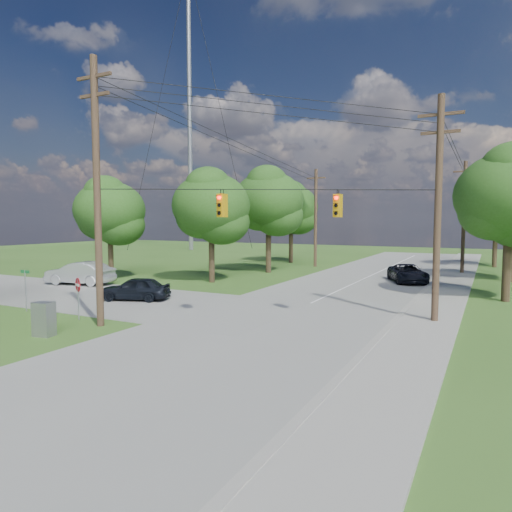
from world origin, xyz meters
The scene contains 22 objects.
ground centered at (0.00, 0.00, 0.00)m, with size 140.00×140.00×0.00m, color #345B1E.
main_road centered at (2.00, 5.00, 0.01)m, with size 10.00×100.00×0.03m, color gray.
sidewalk_east centered at (8.70, 5.00, 0.06)m, with size 2.60×100.00×0.12m, color gray.
pole_sw centered at (-4.60, 0.40, 6.23)m, with size 2.00×0.32×12.00m.
pole_ne centered at (8.90, 8.00, 5.47)m, with size 2.00×0.32×10.50m.
pole_north_e centered at (8.90, 30.00, 5.13)m, with size 2.00×0.32×10.00m.
pole_north_w centered at (-5.00, 30.00, 5.13)m, with size 2.00×0.32×10.00m.
power_lines centered at (1.50, 11.54, 9.15)m, with size 13.93×29.62×4.93m.
traffic_signals centered at (2.55, 4.43, 5.50)m, with size 4.91×3.27×1.05m.
radio_mast centered at (-32.00, 46.00, 22.50)m, with size 0.70×0.70×45.00m, color gray.
tree_w_near centered at (-8.00, 15.00, 5.92)m, with size 6.00×6.00×8.40m.
tree_w_mid centered at (-7.00, 23.00, 6.58)m, with size 6.40×6.40×9.22m.
tree_w_far centered at (-9.00, 33.00, 6.25)m, with size 6.00×6.00×8.73m.
tree_e_near centered at (12.00, 16.00, 6.25)m, with size 6.20×6.20×8.81m.
tree_e_far centered at (11.50, 38.00, 5.92)m, with size 5.80×5.80×8.32m.
tree_cross_n centered at (-16.00, 12.50, 5.59)m, with size 5.60×5.60×7.91m.
car_cross_dark centered at (-7.71, 6.13, 0.73)m, with size 1.65×4.11×1.40m, color black.
car_cross_silver centered at (-15.94, 9.30, 0.88)m, with size 1.80×5.16×1.70m, color #B4B7BB.
car_main_north centered at (5.50, 21.83, 0.72)m, with size 2.30×4.98×1.38m, color black.
control_cabinet centered at (-5.27, -2.04, 0.71)m, with size 0.79×0.57×1.43m, color gray.
do_not_enter_sign centered at (-6.47, 0.81, 1.52)m, with size 0.64×0.30×2.05m.
street_name_sign centered at (-10.59, 1.00, 1.44)m, with size 0.66×0.05×2.20m.
Camera 1 is at (11.13, -14.56, 4.83)m, focal length 32.00 mm.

